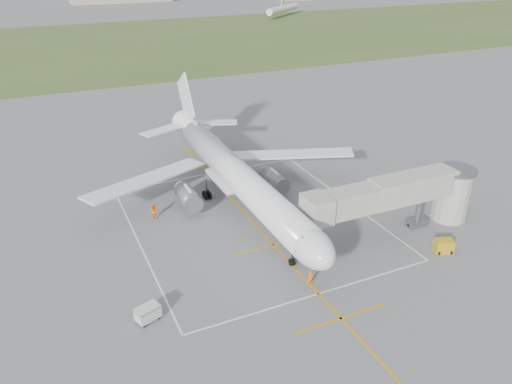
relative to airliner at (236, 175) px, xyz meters
name	(u,v)px	position (x,y,z in m)	size (l,w,h in m)	color
ground	(239,208)	(0.00, -0.75, -4.39)	(700.00, 700.00, 0.00)	#5B5B5D
grass_strip	(91,47)	(0.00, 129.25, -4.38)	(700.00, 120.00, 0.02)	#3C5123
apron_markings	(258,228)	(0.00, -6.57, -4.38)	(28.20, 60.00, 0.01)	#C0830B
airliner	(236,175)	(0.00, 0.00, 0.00)	(38.93, 46.75, 13.52)	silver
jet_bridge	(407,195)	(15.72, -14.25, 0.35)	(23.40, 5.00, 7.20)	gray
gpu_unit	(444,246)	(16.73, -20.08, -3.64)	(2.35, 1.97, 1.52)	#B38516
baggage_cart	(148,314)	(-16.25, -17.53, -3.61)	(2.50, 1.97, 1.52)	silver
ramp_worker_nose	(311,278)	(0.05, -19.10, -3.57)	(0.60, 0.39, 1.64)	#FD6207
ramp_worker_wing	(154,211)	(-10.84, 1.31, -3.41)	(0.96, 0.74, 1.97)	orange
distant_aircraft	(84,20)	(3.96, 172.92, -0.80)	(204.85, 32.16, 8.85)	silver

